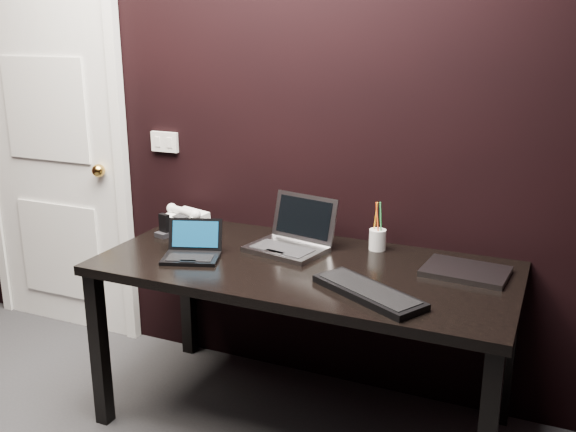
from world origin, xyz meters
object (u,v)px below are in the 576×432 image
at_px(netbook, 192,251).
at_px(ext_keyboard, 368,292).
at_px(silver_laptop, 291,240).
at_px(desk_phone, 185,218).
at_px(pen_cup, 377,239).
at_px(mobile_phone, 164,228).
at_px(desk, 304,282).
at_px(door, 52,147).
at_px(closed_laptop, 466,271).

distance_m(netbook, ext_keyboard, 0.80).
bearing_deg(netbook, silver_laptop, 38.10).
height_order(silver_laptop, desk_phone, silver_laptop).
xyz_separation_m(netbook, silver_laptop, (0.34, 0.26, 0.01)).
bearing_deg(pen_cup, mobile_phone, -166.98).
xyz_separation_m(desk, ext_keyboard, (0.33, -0.21, 0.09)).
relative_size(desk, ext_keyboard, 3.62).
distance_m(door, desk, 1.73).
xyz_separation_m(ext_keyboard, pen_cup, (-0.11, 0.50, 0.04)).
xyz_separation_m(desk, mobile_phone, (-0.73, 0.07, 0.12)).
bearing_deg(ext_keyboard, door, 163.70).
height_order(ext_keyboard, mobile_phone, mobile_phone).
height_order(door, pen_cup, door).
bearing_deg(mobile_phone, desk, -5.60).
height_order(silver_laptop, closed_laptop, silver_laptop).
bearing_deg(desk_phone, ext_keyboard, -23.14).
distance_m(closed_laptop, desk_phone, 1.36).
height_order(closed_laptop, mobile_phone, mobile_phone).
bearing_deg(desk_phone, mobile_phone, -90.27).
relative_size(netbook, silver_laptop, 0.77).
relative_size(door, pen_cup, 9.97).
xyz_separation_m(netbook, mobile_phone, (-0.27, 0.19, 0.01)).
xyz_separation_m(netbook, desk_phone, (-0.27, 0.37, 0.01)).
xyz_separation_m(door, pen_cup, (1.87, -0.08, -0.25)).
xyz_separation_m(silver_laptop, pen_cup, (0.35, 0.15, 0.01)).
bearing_deg(closed_laptop, ext_keyboard, -128.83).
height_order(desk, desk_phone, desk_phone).
bearing_deg(ext_keyboard, pen_cup, 102.57).
relative_size(desk_phone, pen_cup, 1.07).
bearing_deg(door, desk_phone, -7.75).
relative_size(desk_phone, mobile_phone, 2.15).
relative_size(door, desk, 1.26).
height_order(silver_laptop, pen_cup, silver_laptop).
xyz_separation_m(door, netbook, (1.19, -0.50, -0.27)).
xyz_separation_m(desk, desk_phone, (-0.73, 0.25, 0.12)).
relative_size(silver_laptop, desk_phone, 1.61).
relative_size(silver_laptop, ext_keyboard, 0.79).
bearing_deg(mobile_phone, desk_phone, 89.73).
bearing_deg(silver_laptop, ext_keyboard, -37.42).
bearing_deg(desk, netbook, -165.37).
xyz_separation_m(netbook, ext_keyboard, (0.79, -0.09, -0.02)).
relative_size(closed_laptop, mobile_phone, 3.17).
bearing_deg(pen_cup, door, 177.48).
bearing_deg(netbook, pen_cup, 31.12).
relative_size(ext_keyboard, mobile_phone, 4.39).
bearing_deg(pen_cup, desk, -127.42).
bearing_deg(desk_phone, silver_laptop, -9.86).
height_order(closed_laptop, pen_cup, pen_cup).
relative_size(netbook, pen_cup, 1.33).
height_order(desk, silver_laptop, silver_laptop).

